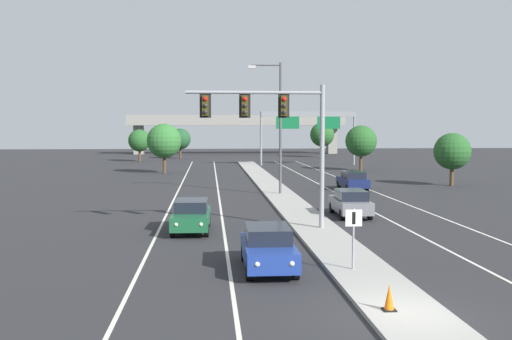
{
  "coord_description": "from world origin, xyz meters",
  "views": [
    {
      "loc": [
        -5.42,
        -15.43,
        5.21
      ],
      "look_at": [
        -3.2,
        12.36,
        3.2
      ],
      "focal_mm": 41.24,
      "sensor_mm": 36.0,
      "label": 1
    }
  ],
  "objects_px": {
    "highway_sign_gantry": "(308,121)",
    "tree_far_right_c": "(322,135)",
    "car_receding_navy": "(353,180)",
    "tree_far_right_b": "(361,141)",
    "street_lamp_median": "(278,120)",
    "car_oncoming_blue": "(268,247)",
    "car_oncoming_green": "(191,215)",
    "tree_far_left_b": "(164,141)",
    "overhead_signal_mast": "(275,123)",
    "median_sign_post": "(353,229)",
    "car_receding_grey": "(350,202)",
    "tree_far_left_a": "(180,139)",
    "tree_far_right_a": "(452,151)",
    "tree_far_left_c": "(139,141)",
    "traffic_cone_median_nose": "(389,298)"
  },
  "relations": [
    {
      "from": "median_sign_post",
      "to": "street_lamp_median",
      "type": "height_order",
      "value": "street_lamp_median"
    },
    {
      "from": "car_receding_navy",
      "to": "highway_sign_gantry",
      "type": "xyz_separation_m",
      "value": [
        1.65,
        32.24,
        5.34
      ]
    },
    {
      "from": "median_sign_post",
      "to": "car_receding_navy",
      "type": "height_order",
      "value": "median_sign_post"
    },
    {
      "from": "tree_far_right_b",
      "to": "tree_far_left_c",
      "type": "height_order",
      "value": "tree_far_right_b"
    },
    {
      "from": "car_receding_navy",
      "to": "tree_far_right_c",
      "type": "distance_m",
      "value": 54.24
    },
    {
      "from": "car_oncoming_green",
      "to": "tree_far_right_c",
      "type": "xyz_separation_m",
      "value": [
        20.65,
        72.31,
        3.17
      ]
    },
    {
      "from": "car_oncoming_green",
      "to": "tree_far_right_c",
      "type": "bearing_deg",
      "value": 74.06
    },
    {
      "from": "overhead_signal_mast",
      "to": "highway_sign_gantry",
      "type": "distance_m",
      "value": 52.27
    },
    {
      "from": "tree_far_right_b",
      "to": "tree_far_left_b",
      "type": "relative_size",
      "value": 0.97
    },
    {
      "from": "highway_sign_gantry",
      "to": "tree_far_left_c",
      "type": "relative_size",
      "value": 2.68
    },
    {
      "from": "street_lamp_median",
      "to": "car_oncoming_blue",
      "type": "bearing_deg",
      "value": -97.48
    },
    {
      "from": "tree_far_left_a",
      "to": "overhead_signal_mast",
      "type": "bearing_deg",
      "value": -83.37
    },
    {
      "from": "street_lamp_median",
      "to": "tree_far_right_c",
      "type": "distance_m",
      "value": 58.8
    },
    {
      "from": "car_receding_navy",
      "to": "tree_far_right_b",
      "type": "height_order",
      "value": "tree_far_right_b"
    },
    {
      "from": "median_sign_post",
      "to": "tree_far_right_a",
      "type": "relative_size",
      "value": 0.46
    },
    {
      "from": "highway_sign_gantry",
      "to": "tree_far_left_c",
      "type": "distance_m",
      "value": 26.9
    },
    {
      "from": "highway_sign_gantry",
      "to": "tree_far_left_c",
      "type": "xyz_separation_m",
      "value": [
        -24.32,
        11.1,
        -2.94
      ]
    },
    {
      "from": "car_oncoming_blue",
      "to": "tree_far_left_c",
      "type": "xyz_separation_m",
      "value": [
        -12.84,
        70.25,
        2.41
      ]
    },
    {
      "from": "street_lamp_median",
      "to": "car_oncoming_green",
      "type": "height_order",
      "value": "street_lamp_median"
    },
    {
      "from": "car_oncoming_green",
      "to": "tree_far_left_b",
      "type": "relative_size",
      "value": 0.79
    },
    {
      "from": "highway_sign_gantry",
      "to": "street_lamp_median",
      "type": "bearing_deg",
      "value": -103.25
    },
    {
      "from": "median_sign_post",
      "to": "highway_sign_gantry",
      "type": "distance_m",
      "value": 60.74
    },
    {
      "from": "traffic_cone_median_nose",
      "to": "street_lamp_median",
      "type": "bearing_deg",
      "value": 89.46
    },
    {
      "from": "car_receding_grey",
      "to": "median_sign_post",
      "type": "bearing_deg",
      "value": -103.25
    },
    {
      "from": "overhead_signal_mast",
      "to": "car_oncoming_blue",
      "type": "height_order",
      "value": "overhead_signal_mast"
    },
    {
      "from": "tree_far_left_c",
      "to": "tree_far_right_b",
      "type": "bearing_deg",
      "value": -36.39
    },
    {
      "from": "street_lamp_median",
      "to": "tree_far_left_c",
      "type": "xyz_separation_m",
      "value": [
        -15.93,
        46.71,
        -2.57
      ]
    },
    {
      "from": "overhead_signal_mast",
      "to": "car_receding_grey",
      "type": "bearing_deg",
      "value": 42.75
    },
    {
      "from": "car_oncoming_green",
      "to": "tree_far_left_c",
      "type": "relative_size",
      "value": 0.91
    },
    {
      "from": "car_oncoming_green",
      "to": "median_sign_post",
      "type": "bearing_deg",
      "value": -56.17
    },
    {
      "from": "car_receding_navy",
      "to": "highway_sign_gantry",
      "type": "distance_m",
      "value": 32.72
    },
    {
      "from": "car_receding_navy",
      "to": "tree_far_right_b",
      "type": "xyz_separation_m",
      "value": [
        6.42,
        21.9,
        2.77
      ]
    },
    {
      "from": "tree_far_right_b",
      "to": "tree_far_left_a",
      "type": "xyz_separation_m",
      "value": [
        -23.22,
        29.05,
        -0.28
      ]
    },
    {
      "from": "car_oncoming_green",
      "to": "tree_far_right_b",
      "type": "relative_size",
      "value": 0.82
    },
    {
      "from": "tree_far_left_a",
      "to": "tree_far_left_c",
      "type": "distance_m",
      "value": 9.62
    },
    {
      "from": "car_receding_navy",
      "to": "highway_sign_gantry",
      "type": "height_order",
      "value": "highway_sign_gantry"
    },
    {
      "from": "street_lamp_median",
      "to": "tree_far_right_b",
      "type": "distance_m",
      "value": 28.58
    },
    {
      "from": "tree_far_right_b",
      "to": "tree_far_right_a",
      "type": "relative_size",
      "value": 1.16
    },
    {
      "from": "car_receding_grey",
      "to": "tree_far_left_a",
      "type": "xyz_separation_m",
      "value": [
        -13.09,
        65.36,
        2.49
      ]
    },
    {
      "from": "street_lamp_median",
      "to": "car_receding_grey",
      "type": "bearing_deg",
      "value": -74.63
    },
    {
      "from": "tree_far_right_a",
      "to": "tree_far_right_c",
      "type": "xyz_separation_m",
      "value": [
        -1.94,
        50.82,
        0.9
      ]
    },
    {
      "from": "tree_far_right_b",
      "to": "car_oncoming_green",
      "type": "bearing_deg",
      "value": -115.41
    },
    {
      "from": "tree_far_right_a",
      "to": "tree_far_left_a",
      "type": "bearing_deg",
      "value": 118.82
    },
    {
      "from": "street_lamp_median",
      "to": "traffic_cone_median_nose",
      "type": "bearing_deg",
      "value": -90.54
    },
    {
      "from": "highway_sign_gantry",
      "to": "tree_far_right_c",
      "type": "xyz_separation_m",
      "value": [
        6.12,
        21.35,
        -2.17
      ]
    },
    {
      "from": "traffic_cone_median_nose",
      "to": "tree_far_left_a",
      "type": "xyz_separation_m",
      "value": [
        -9.79,
        83.48,
        2.8
      ]
    },
    {
      "from": "car_oncoming_green",
      "to": "highway_sign_gantry",
      "type": "bearing_deg",
      "value": 74.08
    },
    {
      "from": "car_receding_navy",
      "to": "highway_sign_gantry",
      "type": "bearing_deg",
      "value": 87.07
    },
    {
      "from": "tree_far_left_a",
      "to": "tree_far_right_c",
      "type": "distance_m",
      "value": 24.72
    },
    {
      "from": "tree_far_right_a",
      "to": "overhead_signal_mast",
      "type": "bearing_deg",
      "value": -130.19
    }
  ]
}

